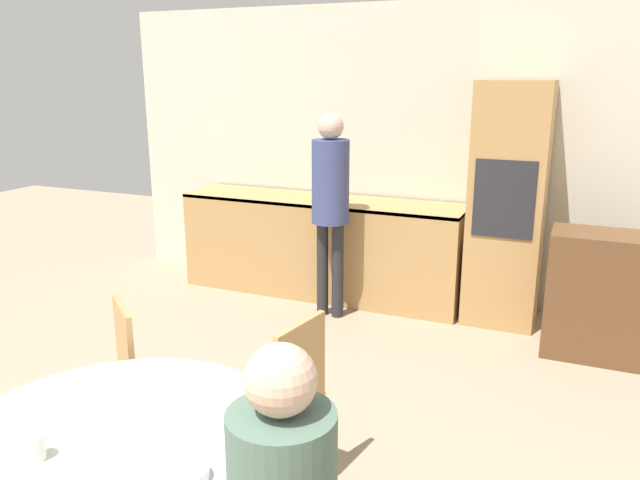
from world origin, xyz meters
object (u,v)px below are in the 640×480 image
object	(u,v)px
oven_unit	(508,205)
cup	(34,448)
chair_far_right	(284,394)
chair_far_left	(108,380)
person_standing	(330,192)
bowl_centre	(189,473)
sideboard	(622,298)

from	to	relation	value
oven_unit	cup	xyz separation A→B (m)	(-1.08, -3.79, -0.21)
oven_unit	chair_far_right	size ratio (longest dim) A/B	2.18
chair_far_left	person_standing	bearing A→B (deg)	124.56
chair_far_left	person_standing	world-z (taller)	person_standing
cup	bowl_centre	world-z (taller)	cup
sideboard	bowl_centre	size ratio (longest dim) A/B	7.65
sideboard	chair_far_left	size ratio (longest dim) A/B	1.14
chair_far_right	bowl_centre	xyz separation A→B (m)	(0.14, -0.98, 0.24)
oven_unit	sideboard	xyz separation A→B (m)	(0.88, -0.45, -0.52)
cup	bowl_centre	size ratio (longest dim) A/B	0.66
person_standing	sideboard	bearing A→B (deg)	1.20
chair_far_left	bowl_centre	xyz separation A→B (m)	(1.02, -0.75, 0.24)
oven_unit	cup	distance (m)	3.95
chair_far_left	oven_unit	bearing A→B (deg)	101.63
chair_far_right	oven_unit	bearing A→B (deg)	175.63
oven_unit	sideboard	size ratio (longest dim) A/B	1.92
person_standing	bowl_centre	size ratio (longest dim) A/B	12.77
chair_far_right	bowl_centre	size ratio (longest dim) A/B	6.72
oven_unit	sideboard	distance (m)	1.12
person_standing	chair_far_left	bearing A→B (deg)	-95.13
oven_unit	chair_far_right	bearing A→B (deg)	-104.18
chair_far_right	person_standing	world-z (taller)	person_standing
sideboard	chair_far_right	bearing A→B (deg)	-124.85
oven_unit	chair_far_left	world-z (taller)	oven_unit
person_standing	oven_unit	bearing A→B (deg)	20.40
sideboard	chair_far_right	size ratio (longest dim) A/B	1.14
bowl_centre	cup	bearing A→B (deg)	-168.12
oven_unit	person_standing	xyz separation A→B (m)	(-1.34, -0.50, 0.09)
sideboard	person_standing	size ratio (longest dim) A/B	0.60
chair_far_left	bowl_centre	distance (m)	1.29
cup	chair_far_left	bearing A→B (deg)	118.85
person_standing	bowl_centre	distance (m)	3.29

